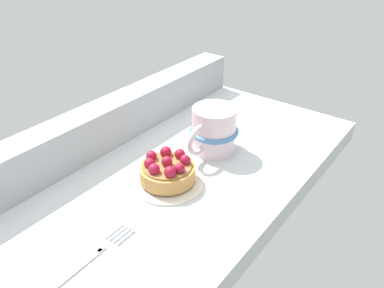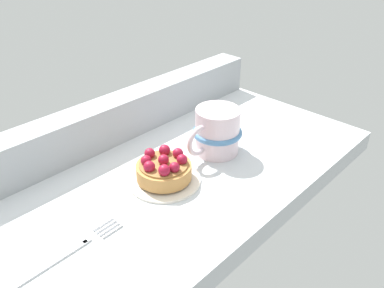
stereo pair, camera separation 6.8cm
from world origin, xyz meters
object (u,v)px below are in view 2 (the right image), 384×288
object	(u,v)px
dessert_plate	(164,179)
raspberry_tart	(164,168)
coffee_mug	(217,131)
dessert_fork	(66,254)

from	to	relation	value
dessert_plate	raspberry_tart	size ratio (longest dim) A/B	1.33
dessert_plate	raspberry_tart	bearing A→B (deg)	66.81
raspberry_tart	coffee_mug	size ratio (longest dim) A/B	0.74
raspberry_tart	dessert_fork	bearing A→B (deg)	-172.38
raspberry_tart	coffee_mug	distance (cm)	13.12
raspberry_tart	dessert_fork	size ratio (longest dim) A/B	0.52
raspberry_tart	coffee_mug	world-z (taller)	coffee_mug
raspberry_tart	dessert_plate	bearing A→B (deg)	-113.19
dessert_fork	dessert_plate	bearing A→B (deg)	7.56
raspberry_tart	coffee_mug	bearing A→B (deg)	-0.59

